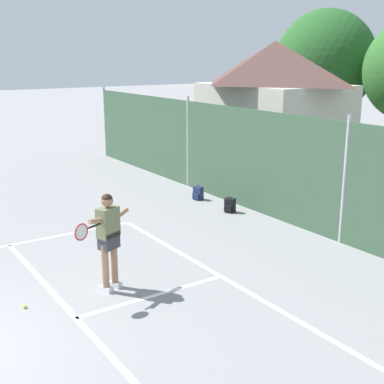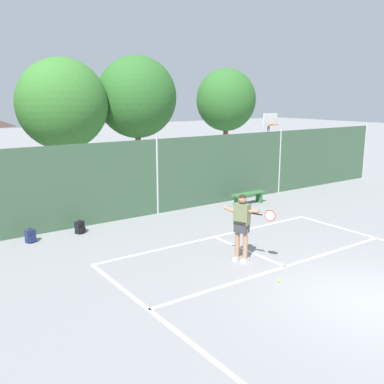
{
  "view_description": "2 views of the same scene",
  "coord_description": "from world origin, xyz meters",
  "px_view_note": "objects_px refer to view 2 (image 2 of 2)",
  "views": [
    {
      "loc": [
        7.54,
        -0.23,
        4.25
      ],
      "look_at": [
        -1.31,
        5.69,
        1.42
      ],
      "focal_mm": 48.21,
      "sensor_mm": 36.0,
      "label": 1
    },
    {
      "loc": [
        -8.19,
        -4.92,
        4.37
      ],
      "look_at": [
        0.69,
        7.71,
        0.98
      ],
      "focal_mm": 40.92,
      "sensor_mm": 36.0,
      "label": 2
    }
  ],
  "objects_px": {
    "tennis_player": "(242,222)",
    "backpack_black": "(80,228)",
    "backpack_navy": "(31,236)",
    "tennis_ball": "(280,281)",
    "basketball_hoop": "(269,139)",
    "courtside_bench": "(249,196)"
  },
  "relations": [
    {
      "from": "tennis_player",
      "to": "backpack_black",
      "type": "bearing_deg",
      "value": 118.5
    },
    {
      "from": "backpack_navy",
      "to": "tennis_ball",
      "type": "bearing_deg",
      "value": -57.68
    },
    {
      "from": "basketball_hoop",
      "to": "tennis_player",
      "type": "distance_m",
      "value": 10.78
    },
    {
      "from": "tennis_ball",
      "to": "backpack_black",
      "type": "xyz_separation_m",
      "value": [
        -2.51,
        6.44,
        0.16
      ]
    },
    {
      "from": "backpack_navy",
      "to": "courtside_bench",
      "type": "distance_m",
      "value": 8.7
    },
    {
      "from": "backpack_black",
      "to": "basketball_hoop",
      "type": "bearing_deg",
      "value": 11.82
    },
    {
      "from": "basketball_hoop",
      "to": "tennis_ball",
      "type": "distance_m",
      "value": 12.12
    },
    {
      "from": "backpack_navy",
      "to": "backpack_black",
      "type": "bearing_deg",
      "value": 0.1
    },
    {
      "from": "courtside_bench",
      "to": "tennis_player",
      "type": "bearing_deg",
      "value": -133.95
    },
    {
      "from": "tennis_ball",
      "to": "backpack_navy",
      "type": "bearing_deg",
      "value": 122.32
    },
    {
      "from": "basketball_hoop",
      "to": "tennis_player",
      "type": "xyz_separation_m",
      "value": [
        -8.01,
        -7.12,
        -1.2
      ]
    },
    {
      "from": "tennis_ball",
      "to": "backpack_navy",
      "type": "distance_m",
      "value": 7.62
    },
    {
      "from": "basketball_hoop",
      "to": "courtside_bench",
      "type": "distance_m",
      "value": 4.73
    },
    {
      "from": "tennis_player",
      "to": "tennis_ball",
      "type": "height_order",
      "value": "tennis_player"
    },
    {
      "from": "tennis_player",
      "to": "tennis_ball",
      "type": "bearing_deg",
      "value": -95.35
    },
    {
      "from": "tennis_player",
      "to": "backpack_navy",
      "type": "relative_size",
      "value": 4.01
    },
    {
      "from": "backpack_navy",
      "to": "backpack_black",
      "type": "height_order",
      "value": "same"
    },
    {
      "from": "tennis_player",
      "to": "backpack_black",
      "type": "height_order",
      "value": "tennis_player"
    },
    {
      "from": "courtside_bench",
      "to": "backpack_black",
      "type": "bearing_deg",
      "value": 178.07
    },
    {
      "from": "basketball_hoop",
      "to": "backpack_black",
      "type": "xyz_separation_m",
      "value": [
        -10.66,
        -2.23,
        -2.12
      ]
    },
    {
      "from": "backpack_navy",
      "to": "tennis_player",
      "type": "bearing_deg",
      "value": -49.16
    },
    {
      "from": "tennis_player",
      "to": "backpack_navy",
      "type": "xyz_separation_m",
      "value": [
        -4.22,
        4.88,
        -0.92
      ]
    }
  ]
}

